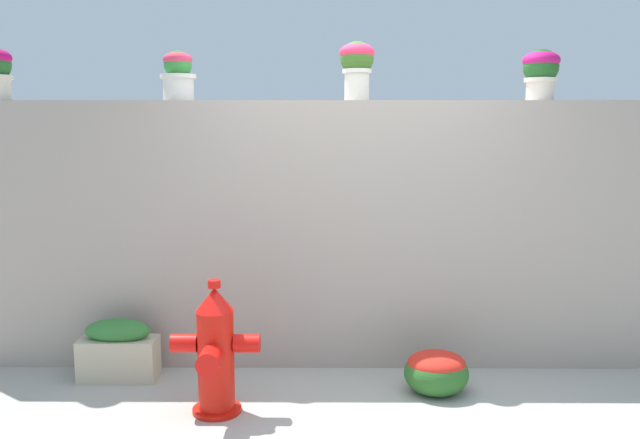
# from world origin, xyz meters

# --- Properties ---
(ground_plane) EXTENTS (24.00, 24.00, 0.00)m
(ground_plane) POSITION_xyz_m (0.00, 0.00, 0.00)
(ground_plane) COLOR #A3A097
(stone_wall) EXTENTS (6.27, 0.31, 2.03)m
(stone_wall) POSITION_xyz_m (0.00, 1.12, 1.01)
(stone_wall) COLOR #A19286
(stone_wall) RESTS_ON ground
(potted_plant_1) EXTENTS (0.27, 0.27, 0.37)m
(potted_plant_1) POSITION_xyz_m (-1.35, 1.15, 2.23)
(potted_plant_1) COLOR silver
(potted_plant_1) RESTS_ON stone_wall
(potted_plant_2) EXTENTS (0.26, 0.26, 0.44)m
(potted_plant_2) POSITION_xyz_m (-0.01, 1.15, 2.30)
(potted_plant_2) COLOR beige
(potted_plant_2) RESTS_ON stone_wall
(potted_plant_3) EXTENTS (0.27, 0.27, 0.38)m
(potted_plant_3) POSITION_xyz_m (1.36, 1.14, 2.25)
(potted_plant_3) COLOR beige
(potted_plant_3) RESTS_ON stone_wall
(fire_hydrant) EXTENTS (0.57, 0.46, 0.88)m
(fire_hydrant) POSITION_xyz_m (-0.95, 0.17, 0.41)
(fire_hydrant) COLOR red
(fire_hydrant) RESTS_ON ground
(flower_bush_left) EXTENTS (0.45, 0.40, 0.31)m
(flower_bush_left) POSITION_xyz_m (0.53, 0.51, 0.16)
(flower_bush_left) COLOR #2C6225
(flower_bush_left) RESTS_ON ground
(planter_box) EXTENTS (0.56, 0.24, 0.46)m
(planter_box) POSITION_xyz_m (-1.76, 0.74, 0.22)
(planter_box) COLOR #B8AF91
(planter_box) RESTS_ON ground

